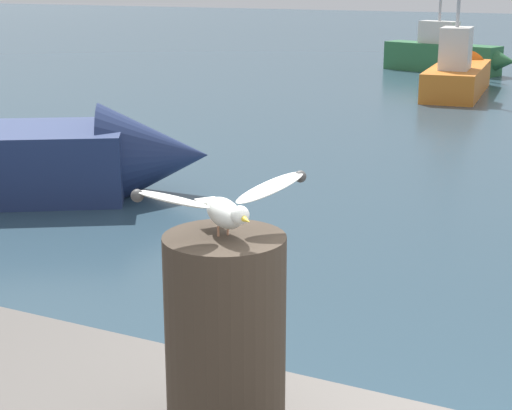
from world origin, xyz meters
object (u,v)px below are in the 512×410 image
boat_orange (460,73)px  boat_green (448,55)px  seagull (224,205)px  mooring_post (225,336)px

boat_orange → boat_green: bearing=107.7°
boat_orange → boat_green: 4.01m
seagull → boat_green: bearing=101.3°
seagull → boat_green: (-4.34, 21.65, -1.50)m
mooring_post → boat_green: bearing=101.3°
mooring_post → seagull: seagull is taller
mooring_post → boat_green: 22.10m
boat_orange → seagull: bearing=-80.1°
seagull → mooring_post: bearing=142.0°
mooring_post → boat_green: boat_green is taller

